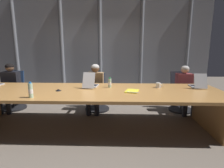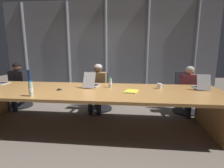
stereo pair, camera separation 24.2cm
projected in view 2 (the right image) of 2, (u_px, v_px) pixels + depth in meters
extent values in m
plane|color=#6B6056|center=(91.00, 127.00, 3.48)|extent=(13.34, 13.34, 0.00)
cube|color=#B77F42|center=(90.00, 91.00, 3.34)|extent=(4.97, 1.43, 0.05)
cube|color=black|center=(90.00, 95.00, 3.36)|extent=(4.22, 0.10, 0.06)
cube|color=olive|center=(211.00, 114.00, 3.18)|extent=(0.08, 1.22, 0.70)
cube|color=gray|center=(107.00, 50.00, 5.59)|extent=(6.67, 0.10, 2.98)
cylinder|color=slate|center=(25.00, 50.00, 5.81)|extent=(0.12, 0.12, 2.92)
cylinder|color=slate|center=(68.00, 50.00, 5.66)|extent=(0.12, 0.12, 2.92)
cylinder|color=slate|center=(105.00, 50.00, 5.54)|extent=(0.12, 0.12, 2.92)
cylinder|color=slate|center=(147.00, 50.00, 5.40)|extent=(0.12, 0.12, 2.92)
cylinder|color=slate|center=(195.00, 50.00, 5.26)|extent=(0.12, 0.12, 2.92)
cube|color=#A8ADB7|center=(2.00, 83.00, 3.94)|extent=(0.24, 0.32, 0.02)
cube|color=black|center=(3.00, 83.00, 3.96)|extent=(0.20, 0.18, 0.00)
cube|color=#BCBCC1|center=(93.00, 85.00, 3.71)|extent=(0.28, 0.36, 0.02)
cube|color=black|center=(93.00, 85.00, 3.73)|extent=(0.22, 0.21, 0.00)
cube|color=#BCBCC1|center=(89.00, 80.00, 3.45)|extent=(0.25, 0.16, 0.30)
cube|color=black|center=(89.00, 80.00, 3.46)|extent=(0.23, 0.14, 0.27)
cube|color=#A8ADB7|center=(200.00, 88.00, 3.50)|extent=(0.26, 0.33, 0.02)
cube|color=black|center=(199.00, 87.00, 3.52)|extent=(0.22, 0.19, 0.00)
cube|color=#A8ADB7|center=(204.00, 82.00, 3.27)|extent=(0.25, 0.13, 0.28)
cube|color=black|center=(204.00, 82.00, 3.28)|extent=(0.22, 0.12, 0.25)
cube|color=navy|center=(20.00, 92.00, 4.66)|extent=(0.53, 0.53, 0.08)
cube|color=navy|center=(23.00, 79.00, 4.81)|extent=(0.44, 0.17, 0.51)
cylinder|color=#262628|center=(20.00, 99.00, 4.70)|extent=(0.05, 0.05, 0.32)
cylinder|color=black|center=(21.00, 106.00, 4.73)|extent=(0.60, 0.60, 0.04)
cube|color=navy|center=(100.00, 94.00, 4.43)|extent=(0.55, 0.55, 0.08)
cube|color=navy|center=(100.00, 82.00, 4.60)|extent=(0.44, 0.18, 0.46)
cylinder|color=#262628|center=(100.00, 102.00, 4.47)|extent=(0.05, 0.05, 0.32)
cylinder|color=black|center=(100.00, 108.00, 4.51)|extent=(0.60, 0.60, 0.04)
cube|color=#2D2D38|center=(187.00, 96.00, 4.21)|extent=(0.53, 0.53, 0.08)
cube|color=#2D2D38|center=(184.00, 82.00, 4.37)|extent=(0.44, 0.17, 0.52)
cylinder|color=#262628|center=(186.00, 104.00, 4.25)|extent=(0.05, 0.05, 0.32)
cylinder|color=black|center=(185.00, 111.00, 4.29)|extent=(0.60, 0.60, 0.04)
cube|color=black|center=(18.00, 81.00, 4.58)|extent=(0.40, 0.22, 0.52)
sphere|color=brown|center=(17.00, 67.00, 4.51)|extent=(0.20, 0.20, 0.20)
ellipsoid|color=black|center=(17.00, 66.00, 4.50)|extent=(0.20, 0.20, 0.15)
cylinder|color=black|center=(24.00, 78.00, 4.55)|extent=(0.07, 0.14, 0.27)
cylinder|color=brown|center=(20.00, 84.00, 4.37)|extent=(0.07, 0.30, 0.06)
cylinder|color=black|center=(12.00, 78.00, 4.58)|extent=(0.07, 0.14, 0.27)
cylinder|color=brown|center=(7.00, 84.00, 4.40)|extent=(0.07, 0.30, 0.06)
cylinder|color=#262833|center=(18.00, 93.00, 4.43)|extent=(0.13, 0.40, 0.13)
cylinder|color=#262833|center=(15.00, 103.00, 4.29)|extent=(0.11, 0.11, 0.42)
cylinder|color=#262833|center=(11.00, 93.00, 4.45)|extent=(0.13, 0.40, 0.13)
cylinder|color=#262833|center=(7.00, 103.00, 4.31)|extent=(0.11, 0.11, 0.42)
cube|color=olive|center=(98.00, 82.00, 4.36)|extent=(0.41, 0.25, 0.51)
sphere|color=brown|center=(98.00, 68.00, 4.29)|extent=(0.20, 0.20, 0.20)
ellipsoid|color=#B2ADA8|center=(98.00, 67.00, 4.28)|extent=(0.20, 0.20, 0.15)
cylinder|color=olive|center=(105.00, 80.00, 4.32)|extent=(0.08, 0.14, 0.27)
cylinder|color=brown|center=(103.00, 87.00, 4.14)|extent=(0.09, 0.30, 0.06)
cylinder|color=olive|center=(92.00, 80.00, 4.38)|extent=(0.08, 0.14, 0.27)
cylinder|color=brown|center=(89.00, 86.00, 4.20)|extent=(0.09, 0.30, 0.06)
cylinder|color=#262833|center=(100.00, 96.00, 4.20)|extent=(0.16, 0.41, 0.13)
cylinder|color=#262833|center=(99.00, 106.00, 4.07)|extent=(0.11, 0.11, 0.42)
cylinder|color=#262833|center=(92.00, 95.00, 4.24)|extent=(0.16, 0.41, 0.13)
cylinder|color=#262833|center=(90.00, 106.00, 4.10)|extent=(0.11, 0.11, 0.42)
cube|color=brown|center=(189.00, 85.00, 4.14)|extent=(0.38, 0.24, 0.49)
sphere|color=tan|center=(190.00, 70.00, 4.07)|extent=(0.18, 0.18, 0.18)
ellipsoid|color=#B2ADA8|center=(190.00, 69.00, 4.07)|extent=(0.19, 0.19, 0.14)
cylinder|color=brown|center=(195.00, 82.00, 4.12)|extent=(0.08, 0.14, 0.27)
cylinder|color=tan|center=(199.00, 89.00, 3.94)|extent=(0.08, 0.30, 0.06)
cylinder|color=brown|center=(182.00, 82.00, 4.13)|extent=(0.08, 0.14, 0.27)
cylinder|color=tan|center=(185.00, 89.00, 3.95)|extent=(0.08, 0.30, 0.06)
cylinder|color=#262833|center=(195.00, 98.00, 3.99)|extent=(0.15, 0.41, 0.13)
cylinder|color=#262833|center=(198.00, 109.00, 3.85)|extent=(0.11, 0.11, 0.42)
cylinder|color=#262833|center=(186.00, 98.00, 4.00)|extent=(0.15, 0.41, 0.13)
cylinder|color=#262833|center=(189.00, 109.00, 3.86)|extent=(0.11, 0.11, 0.42)
cylinder|color=#ADD1B2|center=(110.00, 83.00, 3.55)|extent=(0.06, 0.06, 0.18)
cylinder|color=white|center=(110.00, 83.00, 3.55)|extent=(0.07, 0.07, 0.05)
cylinder|color=green|center=(110.00, 78.00, 3.53)|extent=(0.04, 0.04, 0.02)
cylinder|color=#ADD1B2|center=(31.00, 89.00, 2.88)|extent=(0.07, 0.07, 0.23)
cylinder|color=white|center=(31.00, 90.00, 2.89)|extent=(0.07, 0.07, 0.07)
cylinder|color=blue|center=(30.00, 81.00, 2.86)|extent=(0.04, 0.04, 0.02)
cylinder|color=white|center=(159.00, 86.00, 3.45)|extent=(0.09, 0.09, 0.10)
torus|color=white|center=(162.00, 86.00, 3.44)|extent=(0.07, 0.01, 0.07)
cone|color=black|center=(59.00, 89.00, 3.34)|extent=(0.11, 0.11, 0.03)
cube|color=yellow|center=(131.00, 91.00, 3.19)|extent=(0.29, 0.35, 0.02)
cylinder|color=silver|center=(131.00, 93.00, 3.05)|extent=(0.21, 0.07, 0.01)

